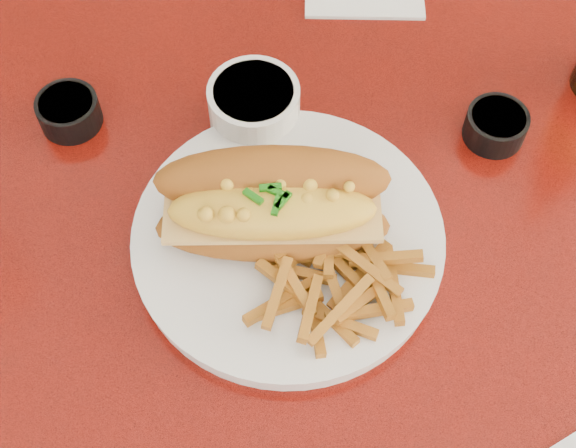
# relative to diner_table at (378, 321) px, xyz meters

# --- Properties ---
(diner_table) EXTENTS (1.23, 0.83, 0.77)m
(diner_table) POSITION_rel_diner_table_xyz_m (0.00, 0.00, 0.00)
(diner_table) COLOR red
(diner_table) RESTS_ON ground
(booth_bench_far) EXTENTS (1.20, 0.51, 0.90)m
(booth_bench_far) POSITION_rel_diner_table_xyz_m (0.00, 0.81, -0.32)
(booth_bench_far) COLOR maroon
(booth_bench_far) RESTS_ON ground
(dinner_plate) EXTENTS (0.37, 0.37, 0.02)m
(dinner_plate) POSITION_rel_diner_table_xyz_m (-0.10, -0.00, 0.17)
(dinner_plate) COLOR white
(dinner_plate) RESTS_ON diner_table
(mac_hoagie) EXTENTS (0.22, 0.12, 0.09)m
(mac_hoagie) POSITION_rel_diner_table_xyz_m (-0.12, 0.01, 0.22)
(mac_hoagie) COLOR #9D5619
(mac_hoagie) RESTS_ON dinner_plate
(fries_pile) EXTENTS (0.13, 0.12, 0.03)m
(fries_pile) POSITION_rel_diner_table_xyz_m (-0.05, -0.05, 0.20)
(fries_pile) COLOR #C17921
(fries_pile) RESTS_ON dinner_plate
(fork) EXTENTS (0.06, 0.14, 0.00)m
(fork) POSITION_rel_diner_table_xyz_m (-0.06, -0.04, 0.18)
(fork) COLOR #BBBBC0
(fork) RESTS_ON dinner_plate
(gravy_ramekin) EXTENTS (0.12, 0.12, 0.05)m
(gravy_ramekin) POSITION_rel_diner_table_xyz_m (-0.15, 0.14, 0.19)
(gravy_ramekin) COLOR white
(gravy_ramekin) RESTS_ON diner_table
(sauce_cup_left) EXTENTS (0.08, 0.08, 0.03)m
(sauce_cup_left) POSITION_rel_diner_table_xyz_m (-0.34, 0.13, 0.18)
(sauce_cup_left) COLOR black
(sauce_cup_left) RESTS_ON diner_table
(sauce_cup_right) EXTENTS (0.07, 0.07, 0.03)m
(sauce_cup_right) POSITION_rel_diner_table_xyz_m (0.10, 0.14, 0.18)
(sauce_cup_right) COLOR black
(sauce_cup_right) RESTS_ON diner_table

